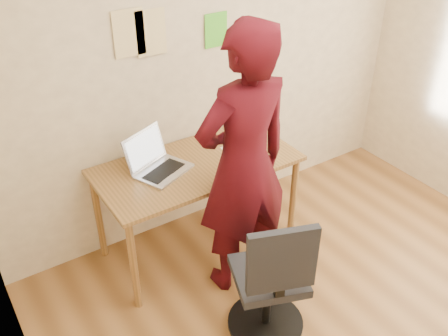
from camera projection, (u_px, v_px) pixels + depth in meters
room at (415, 160)px, 2.32m from camera, size 3.58×3.58×2.78m
desk at (197, 174)px, 3.49m from camera, size 1.40×0.70×0.74m
laptop at (157, 163)px, 3.34m from camera, size 0.45×0.43×0.26m
paper_sheet at (244, 154)px, 3.54m from camera, size 0.26×0.34×0.00m
phone at (236, 167)px, 3.39m from camera, size 0.11×0.13×0.01m
wall_note_left at (129, 33)px, 3.12m from camera, size 0.21×0.00×0.30m
wall_note_mid at (151, 33)px, 3.20m from camera, size 0.21×0.00×0.30m
wall_note_right at (216, 30)px, 3.46m from camera, size 0.18×0.00×0.24m
office_chair at (271, 286)px, 2.94m from camera, size 0.52×0.53×0.93m
person at (244, 166)px, 3.07m from camera, size 0.68×0.45×1.85m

